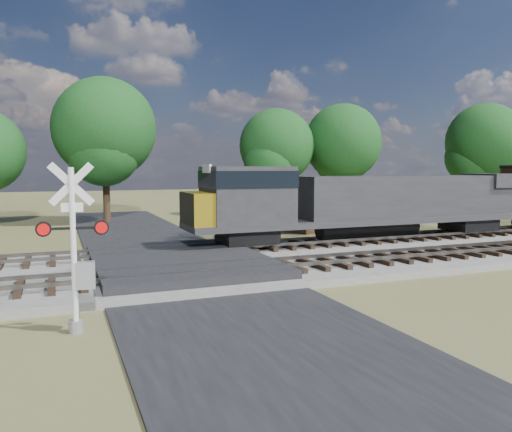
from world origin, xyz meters
name	(u,v)px	position (x,y,z in m)	size (l,w,h in m)	color
ground	(183,273)	(0.00, 0.00, 0.00)	(160.00, 160.00, 0.00)	brown
ballast_bed	(378,252)	(10.00, 0.50, 0.15)	(140.00, 10.00, 0.30)	gray
road	(183,272)	(0.00, 0.00, 0.04)	(7.00, 60.00, 0.08)	black
crossing_panel	(180,263)	(0.00, 0.50, 0.32)	(7.00, 9.00, 0.62)	#262628
track_near	(271,266)	(3.12, -2.00, 0.41)	(140.00, 2.60, 0.33)	black
track_far	(230,248)	(3.12, 3.00, 0.41)	(140.00, 2.60, 0.33)	black
crossing_signal_near	(78,263)	(-4.28, -6.34, 1.87)	(1.81, 0.41, 4.49)	silver
crossing_signal_far	(215,213)	(4.08, 8.70, 1.61)	(1.55, 0.41, 3.86)	silver
equipment_shed	(307,212)	(11.46, 10.79, 1.31)	(4.70, 4.70, 2.59)	#4B3120
treeline	(197,134)	(6.27, 20.79, 7.14)	(81.05, 12.33, 11.98)	black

